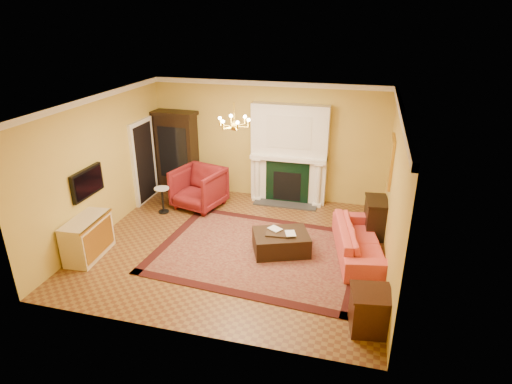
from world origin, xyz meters
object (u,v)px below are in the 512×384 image
(end_table, at_px, (370,312))
(leather_ottoman, at_px, (281,242))
(china_cabinet, at_px, (177,154))
(commode, at_px, (88,238))
(coral_sofa, at_px, (360,236))
(pedestal_table, at_px, (162,198))
(wingback_armchair, at_px, (199,186))
(console_table, at_px, (375,218))

(end_table, distance_m, leather_ottoman, 2.62)
(china_cabinet, bearing_deg, commode, -91.59)
(coral_sofa, height_order, leather_ottoman, coral_sofa)
(pedestal_table, bearing_deg, leather_ottoman, -19.30)
(pedestal_table, height_order, end_table, end_table)
(china_cabinet, bearing_deg, wingback_armchair, -39.67)
(wingback_armchair, height_order, pedestal_table, wingback_armchair)
(china_cabinet, bearing_deg, console_table, -10.32)
(coral_sofa, bearing_deg, china_cabinet, 54.58)
(pedestal_table, distance_m, end_table, 5.78)
(console_table, distance_m, leather_ottoman, 2.21)
(china_cabinet, distance_m, leather_ottoman, 4.27)
(wingback_armchair, bearing_deg, commode, -99.82)
(wingback_armchair, relative_size, coral_sofa, 0.51)
(pedestal_table, height_order, commode, commode)
(wingback_armchair, height_order, coral_sofa, wingback_armchair)
(pedestal_table, distance_m, console_table, 4.98)
(commode, bearing_deg, leather_ottoman, 13.25)
(leather_ottoman, bearing_deg, coral_sofa, -11.12)
(commode, relative_size, leather_ottoman, 1.00)
(commode, bearing_deg, wingback_armchair, 61.71)
(commode, distance_m, coral_sofa, 5.40)
(wingback_armchair, distance_m, leather_ottoman, 2.94)
(china_cabinet, height_order, wingback_armchair, china_cabinet)
(china_cabinet, distance_m, coral_sofa, 5.41)
(commode, relative_size, end_table, 1.69)
(coral_sofa, xyz_separation_m, end_table, (0.23, -2.20, -0.10))
(pedestal_table, relative_size, commode, 0.59)
(china_cabinet, xyz_separation_m, wingback_armchair, (0.93, -0.88, -0.49))
(coral_sofa, distance_m, end_table, 2.22)
(china_cabinet, bearing_deg, coral_sofa, -20.95)
(pedestal_table, relative_size, coral_sofa, 0.30)
(wingback_armchair, xyz_separation_m, commode, (-1.26, -2.75, -0.15))
(pedestal_table, xyz_separation_m, end_table, (4.92, -3.03, -0.05))
(console_table, height_order, leather_ottoman, console_table)
(pedestal_table, height_order, coral_sofa, coral_sofa)
(coral_sofa, relative_size, console_table, 2.67)
(china_cabinet, height_order, console_table, china_cabinet)
(commode, height_order, coral_sofa, coral_sofa)
(china_cabinet, relative_size, leather_ottoman, 1.91)
(commode, bearing_deg, console_table, 19.43)
(commode, xyz_separation_m, coral_sofa, (5.22, 1.40, 0.02))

